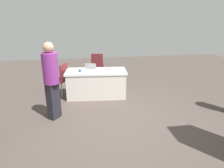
% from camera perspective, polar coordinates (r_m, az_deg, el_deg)
% --- Properties ---
extents(ground_plane, '(14.40, 14.40, 0.00)m').
position_cam_1_polar(ground_plane, '(4.81, 1.77, -10.34)').
color(ground_plane, '#4C423D').
extents(table_foreground, '(1.79, 0.94, 0.78)m').
position_cam_1_polar(table_foreground, '(6.11, -4.32, 0.16)').
color(table_foreground, silver).
rests_on(table_foreground, ground).
extents(chair_tucked_left, '(0.52, 0.52, 0.97)m').
position_cam_1_polar(chair_tucked_left, '(7.70, -3.99, 5.45)').
color(chair_tucked_left, '#9E9993').
rests_on(chair_tucked_left, ground).
extents(chair_tucked_right, '(0.59, 0.59, 0.95)m').
position_cam_1_polar(chair_tucked_right, '(6.30, -13.89, 1.71)').
color(chair_tucked_right, '#9E9993').
rests_on(chair_tucked_right, ground).
extents(person_presenter, '(0.48, 0.48, 1.78)m').
position_cam_1_polar(person_presenter, '(4.80, -16.32, 1.77)').
color(person_presenter, '#26262D').
rests_on(person_presenter, ground).
extents(laptop_silver, '(0.37, 0.35, 0.21)m').
position_cam_1_polar(laptop_silver, '(5.96, -5.98, 3.90)').
color(laptop_silver, silver).
rests_on(laptop_silver, table_foreground).
extents(yarn_ball, '(0.09, 0.09, 0.09)m').
position_cam_1_polar(yarn_ball, '(5.92, -8.76, 3.73)').
color(yarn_ball, '#3F5999').
rests_on(yarn_ball, table_foreground).
extents(scissors_red, '(0.18, 0.06, 0.01)m').
position_cam_1_polar(scissors_red, '(6.07, -1.19, 3.92)').
color(scissors_red, red).
rests_on(scissors_red, table_foreground).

